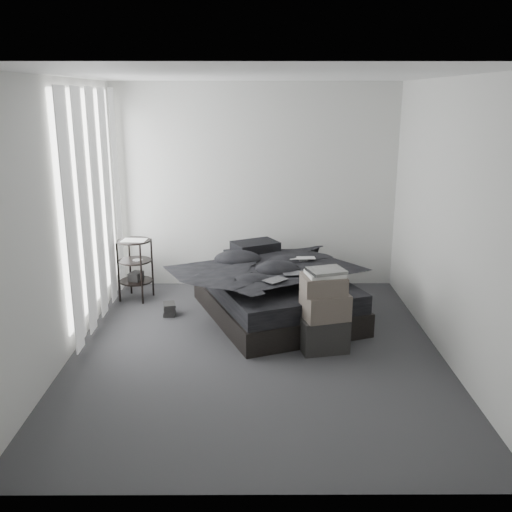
{
  "coord_description": "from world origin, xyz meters",
  "views": [
    {
      "loc": [
        -0.02,
        -5.15,
        2.43
      ],
      "look_at": [
        0.0,
        0.8,
        0.75
      ],
      "focal_mm": 40.0,
      "sensor_mm": 36.0,
      "label": 1
    }
  ],
  "objects_px": {
    "bed": "(276,305)",
    "side_stand": "(136,270)",
    "laptop": "(303,254)",
    "box_lower": "(323,333)"
  },
  "relations": [
    {
      "from": "side_stand",
      "to": "box_lower",
      "type": "height_order",
      "value": "side_stand"
    },
    {
      "from": "laptop",
      "to": "side_stand",
      "type": "relative_size",
      "value": 0.41
    },
    {
      "from": "box_lower",
      "to": "side_stand",
      "type": "bearing_deg",
      "value": 145.36
    },
    {
      "from": "laptop",
      "to": "side_stand",
      "type": "bearing_deg",
      "value": 165.52
    },
    {
      "from": "laptop",
      "to": "box_lower",
      "type": "height_order",
      "value": "laptop"
    },
    {
      "from": "bed",
      "to": "side_stand",
      "type": "distance_m",
      "value": 1.82
    },
    {
      "from": "bed",
      "to": "side_stand",
      "type": "bearing_deg",
      "value": 140.37
    },
    {
      "from": "bed",
      "to": "box_lower",
      "type": "relative_size",
      "value": 4.14
    },
    {
      "from": "bed",
      "to": "box_lower",
      "type": "xyz_separation_m",
      "value": [
        0.43,
        -0.9,
        0.04
      ]
    },
    {
      "from": "bed",
      "to": "side_stand",
      "type": "xyz_separation_m",
      "value": [
        -1.71,
        0.58,
        0.24
      ]
    }
  ]
}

